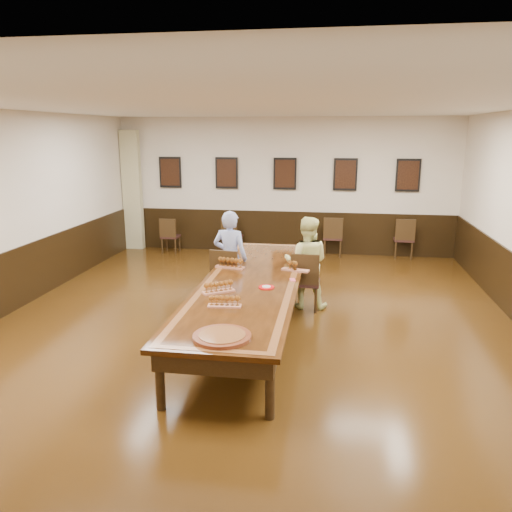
% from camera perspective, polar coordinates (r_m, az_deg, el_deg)
% --- Properties ---
extents(floor, '(8.00, 10.00, 0.02)m').
position_cam_1_polar(floor, '(7.51, -0.59, -8.42)').
color(floor, black).
rests_on(floor, ground).
extents(ceiling, '(8.00, 10.00, 0.02)m').
position_cam_1_polar(ceiling, '(6.95, -0.66, 16.94)').
color(ceiling, white).
rests_on(ceiling, floor).
extents(wall_back, '(8.00, 0.02, 3.20)m').
position_cam_1_polar(wall_back, '(11.98, 3.34, 7.97)').
color(wall_back, beige).
rests_on(wall_back, floor).
extents(wall_front, '(8.00, 0.02, 3.20)m').
position_cam_1_polar(wall_front, '(2.50, -20.68, -17.13)').
color(wall_front, beige).
rests_on(wall_front, floor).
extents(chair_man, '(0.54, 0.57, 1.01)m').
position_cam_1_polar(chair_man, '(8.33, -3.18, -2.42)').
color(chair_man, black).
rests_on(chair_man, floor).
extents(chair_woman, '(0.47, 0.51, 0.98)m').
position_cam_1_polar(chair_woman, '(8.23, 5.67, -2.78)').
color(chair_woman, black).
rests_on(chair_woman, floor).
extents(spare_chair_a, '(0.41, 0.44, 0.86)m').
position_cam_1_polar(spare_chair_a, '(12.23, -9.74, 2.36)').
color(spare_chair_a, black).
rests_on(spare_chair_a, floor).
extents(spare_chair_b, '(0.50, 0.53, 0.87)m').
position_cam_1_polar(spare_chair_b, '(12.03, -2.71, 2.40)').
color(spare_chair_b, black).
rests_on(spare_chair_b, floor).
extents(spare_chair_c, '(0.46, 0.50, 0.94)m').
position_cam_1_polar(spare_chair_c, '(11.85, 8.81, 2.24)').
color(spare_chair_c, black).
rests_on(spare_chair_c, floor).
extents(spare_chair_d, '(0.44, 0.48, 0.94)m').
position_cam_1_polar(spare_chair_d, '(12.03, 16.50, 1.99)').
color(spare_chair_d, black).
rests_on(spare_chair_d, floor).
extents(person_man, '(0.63, 0.46, 1.60)m').
position_cam_1_polar(person_man, '(8.34, -2.96, -0.25)').
color(person_man, '#4E65C3').
rests_on(person_man, floor).
extents(person_woman, '(0.77, 0.61, 1.53)m').
position_cam_1_polar(person_woman, '(8.25, 5.78, -0.75)').
color(person_woman, '#F0F096').
rests_on(person_woman, floor).
extents(pink_phone, '(0.10, 0.15, 0.01)m').
position_cam_1_polar(pink_phone, '(7.30, 4.21, -2.73)').
color(pink_phone, '#F4516F').
rests_on(pink_phone, conference_table).
extents(curtain, '(0.45, 0.18, 2.90)m').
position_cam_1_polar(curtain, '(12.73, -13.96, 7.26)').
color(curtain, tan).
rests_on(curtain, floor).
extents(wainscoting, '(8.00, 10.00, 1.00)m').
position_cam_1_polar(wainscoting, '(7.33, -0.60, -4.73)').
color(wainscoting, black).
rests_on(wainscoting, floor).
extents(conference_table, '(1.40, 5.00, 0.76)m').
position_cam_1_polar(conference_table, '(7.29, -0.60, -3.91)').
color(conference_table, black).
rests_on(conference_table, floor).
extents(posters, '(6.14, 0.04, 0.74)m').
position_cam_1_polar(posters, '(11.88, 3.32, 9.37)').
color(posters, black).
rests_on(posters, wall_back).
extents(flight_a, '(0.48, 0.24, 0.17)m').
position_cam_1_polar(flight_a, '(7.92, -2.97, -0.82)').
color(flight_a, '#B06449').
rests_on(flight_a, conference_table).
extents(flight_b, '(0.45, 0.23, 0.16)m').
position_cam_1_polar(flight_b, '(7.77, 4.42, -1.18)').
color(flight_b, '#B06449').
rests_on(flight_b, conference_table).
extents(flight_c, '(0.44, 0.36, 0.16)m').
position_cam_1_polar(flight_c, '(6.72, -4.29, -3.60)').
color(flight_c, '#B06449').
rests_on(flight_c, conference_table).
extents(flight_d, '(0.42, 0.16, 0.15)m').
position_cam_1_polar(flight_d, '(6.18, -3.62, -5.22)').
color(flight_d, '#B06449').
rests_on(flight_d, conference_table).
extents(red_plate_grp, '(0.22, 0.22, 0.03)m').
position_cam_1_polar(red_plate_grp, '(6.92, 1.21, -3.60)').
color(red_plate_grp, red).
rests_on(red_plate_grp, conference_table).
extents(carved_platter, '(0.63, 0.63, 0.05)m').
position_cam_1_polar(carved_platter, '(5.30, -3.90, -9.14)').
color(carved_platter, '#521F10').
rests_on(carved_platter, conference_table).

